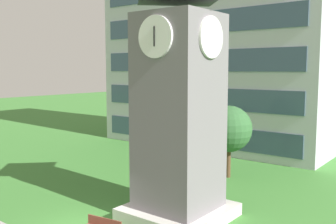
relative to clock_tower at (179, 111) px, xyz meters
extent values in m
cube|color=#B7BCC6|center=(-8.30, 18.71, 7.50)|extent=(21.67, 11.17, 25.60)
cube|color=#384C60|center=(-8.30, 13.08, -3.70)|extent=(19.94, 0.10, 1.80)
cube|color=#384C60|center=(-8.30, 13.08, -0.50)|extent=(19.94, 0.10, 1.80)
cube|color=#384C60|center=(-8.30, 13.08, 2.70)|extent=(19.94, 0.10, 1.80)
cube|color=#384C60|center=(-8.30, 13.08, 5.90)|extent=(19.94, 0.10, 1.80)
cube|color=slate|center=(-0.01, 0.01, -0.37)|extent=(3.37, 3.37, 9.85)
cube|color=beige|center=(-0.01, 0.01, -5.00)|extent=(4.55, 4.55, 0.60)
cylinder|color=white|center=(-0.01, -1.74, 3.37)|extent=(1.86, 0.12, 1.86)
cylinder|color=white|center=(1.74, 0.01, 3.37)|extent=(0.12, 1.86, 1.86)
cube|color=black|center=(-0.01, -1.81, 3.54)|extent=(0.07, 0.08, 0.56)
cube|color=black|center=(-0.01, -1.82, 3.37)|extent=(0.06, 0.03, 0.84)
cube|color=brown|center=(-1.21, -3.76, -4.62)|extent=(1.79, 0.33, 0.40)
cylinder|color=#513823|center=(-1.60, 7.82, -4.19)|extent=(0.33, 0.33, 2.23)
sphere|color=#2F5E31|center=(-1.60, 7.82, -1.98)|extent=(3.12, 3.12, 3.12)
camera|label=1|loc=(10.73, -14.62, 1.96)|focal=40.91mm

